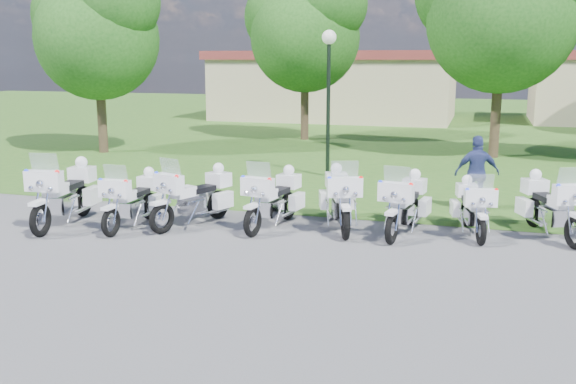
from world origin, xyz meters
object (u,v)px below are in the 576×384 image
(motorcycle_1, at_px, (134,199))
(motorcycle_7, at_px, (551,205))
(motorcycle_4, at_px, (340,197))
(motorcycle_0, at_px, (65,192))
(lamp_post, at_px, (329,68))
(motorcycle_2, at_px, (195,195))
(motorcycle_5, at_px, (405,203))
(bystander_c, at_px, (477,173))
(motorcycle_6, at_px, (472,207))
(motorcycle_3, at_px, (274,198))

(motorcycle_1, xyz_separation_m, motorcycle_7, (8.75, 1.88, 0.04))
(motorcycle_1, distance_m, motorcycle_4, 4.55)
(motorcycle_0, height_order, lamp_post, lamp_post)
(motorcycle_1, height_order, motorcycle_2, motorcycle_2)
(motorcycle_2, height_order, motorcycle_4, motorcycle_4)
(motorcycle_5, bearing_deg, motorcycle_1, 20.22)
(motorcycle_1, bearing_deg, motorcycle_2, -155.94)
(lamp_post, bearing_deg, motorcycle_4, -73.96)
(motorcycle_4, relative_size, lamp_post, 0.51)
(motorcycle_0, bearing_deg, motorcycle_1, -176.70)
(bystander_c, bearing_deg, motorcycle_6, 73.49)
(motorcycle_0, relative_size, motorcycle_2, 1.14)
(motorcycle_0, relative_size, motorcycle_7, 1.16)
(bystander_c, bearing_deg, motorcycle_5, 46.16)
(motorcycle_0, distance_m, motorcycle_3, 4.68)
(motorcycle_5, bearing_deg, lamp_post, -53.82)
(motorcycle_1, relative_size, motorcycle_3, 0.96)
(motorcycle_2, bearing_deg, bystander_c, -129.96)
(motorcycle_2, distance_m, motorcycle_5, 4.61)
(lamp_post, distance_m, bystander_c, 6.21)
(motorcycle_5, xyz_separation_m, lamp_post, (-3.15, 6.04, 2.73))
(motorcycle_4, distance_m, motorcycle_6, 2.81)
(motorcycle_0, distance_m, bystander_c, 9.68)
(motorcycle_7, height_order, lamp_post, lamp_post)
(motorcycle_0, distance_m, motorcycle_5, 7.51)
(motorcycle_3, distance_m, motorcycle_5, 2.85)
(motorcycle_7, bearing_deg, motorcycle_1, -10.89)
(motorcycle_0, relative_size, motorcycle_6, 1.25)
(lamp_post, bearing_deg, motorcycle_7, -41.34)
(motorcycle_4, distance_m, motorcycle_5, 1.43)
(motorcycle_2, height_order, motorcycle_6, motorcycle_2)
(motorcycle_7, relative_size, bystander_c, 1.21)
(motorcycle_3, relative_size, lamp_post, 0.51)
(motorcycle_5, height_order, lamp_post, lamp_post)
(motorcycle_3, bearing_deg, motorcycle_7, -160.81)
(motorcycle_3, xyz_separation_m, motorcycle_6, (4.21, 0.65, -0.06))
(motorcycle_7, bearing_deg, motorcycle_4, -14.55)
(motorcycle_2, relative_size, motorcycle_5, 0.98)
(motorcycle_1, height_order, lamp_post, lamp_post)
(motorcycle_2, bearing_deg, motorcycle_7, -148.53)
(motorcycle_2, xyz_separation_m, motorcycle_7, (7.50, 1.34, -0.01))
(motorcycle_3, bearing_deg, lamp_post, -77.63)
(motorcycle_1, bearing_deg, motorcycle_4, -163.49)
(motorcycle_0, bearing_deg, motorcycle_3, -172.44)
(motorcycle_0, xyz_separation_m, motorcycle_4, (5.94, 1.51, -0.05))
(motorcycle_3, distance_m, lamp_post, 6.91)
(motorcycle_6, bearing_deg, motorcycle_7, 178.58)
(motorcycle_0, distance_m, motorcycle_4, 6.13)
(motorcycle_5, bearing_deg, motorcycle_0, 19.94)
(motorcycle_4, distance_m, motorcycle_7, 4.41)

